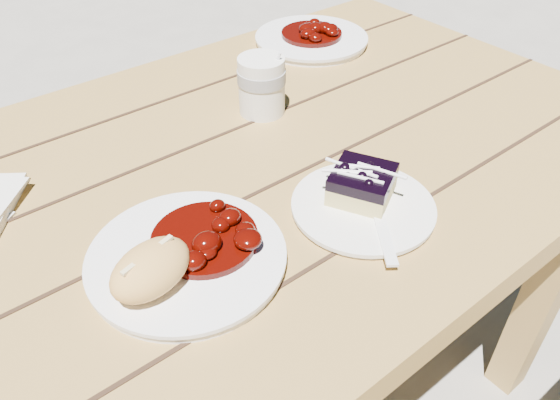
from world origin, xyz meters
TOP-DOWN VIEW (x-y plane):
  - picnic_table at (0.00, -0.00)m, footprint 2.00×1.55m
  - main_plate at (0.14, -0.14)m, footprint 0.24×0.24m
  - goulash_stew at (0.17, -0.13)m, footprint 0.13×0.13m
  - bread_roll at (0.09, -0.16)m, footprint 0.12×0.09m
  - dessert_plate at (0.39, -0.20)m, footprint 0.19×0.19m
  - blueberry_cake at (0.40, -0.19)m, footprint 0.11×0.11m
  - fork_dessert at (0.37, -0.26)m, footprint 0.11×0.14m
  - coffee_cup at (0.44, 0.10)m, footprint 0.08×0.08m
  - second_plate at (0.70, 0.27)m, footprint 0.24×0.24m
  - second_stew at (0.70, 0.27)m, footprint 0.13×0.13m

SIDE VIEW (x-z plane):
  - picnic_table at x=0.00m, z-range 0.21..0.96m
  - dessert_plate at x=0.39m, z-range 0.75..0.76m
  - main_plate at x=0.14m, z-range 0.75..0.77m
  - second_plate at x=0.70m, z-range 0.75..0.77m
  - fork_dessert at x=0.37m, z-range 0.76..0.76m
  - blueberry_cake at x=0.40m, z-range 0.76..0.81m
  - goulash_stew at x=0.17m, z-range 0.77..0.81m
  - second_stew at x=0.70m, z-range 0.77..0.81m
  - bread_roll at x=0.09m, z-range 0.77..0.82m
  - coffee_cup at x=0.44m, z-range 0.75..0.85m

